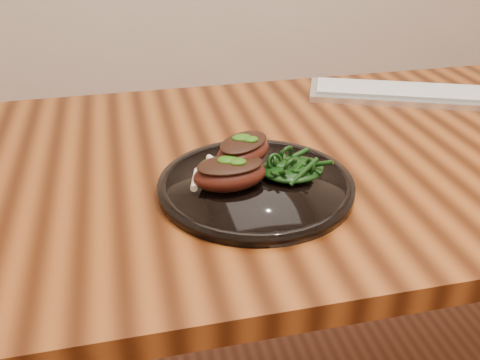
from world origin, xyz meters
The scene contains 7 objects.
desk centered at (0.00, 0.00, 0.67)m, with size 1.60×0.80×0.75m.
plate centered at (-0.28, -0.12, 0.76)m, with size 0.32×0.32×0.02m.
lamb_chop_front centered at (-0.33, -0.13, 0.79)m, with size 0.13×0.09×0.05m.
lamb_chop_back centered at (-0.30, -0.09, 0.81)m, with size 0.13×0.12×0.05m.
herb_smear centered at (-0.32, -0.05, 0.77)m, with size 0.08×0.05×0.01m, color #163F06.
greens_heap centered at (-0.22, -0.11, 0.79)m, with size 0.10×0.10×0.04m.
keyboard centered at (0.16, 0.22, 0.76)m, with size 0.46×0.29×0.02m.
Camera 1 is at (-0.48, -0.85, 1.19)m, focal length 40.00 mm.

